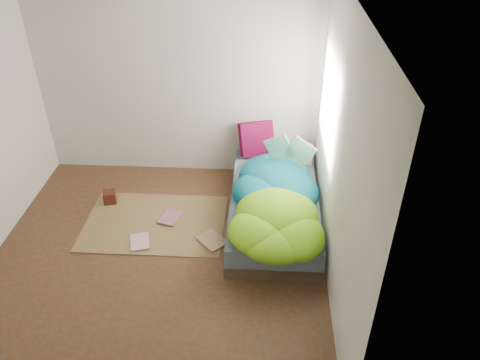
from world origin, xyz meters
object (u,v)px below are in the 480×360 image
object	(u,v)px
bed	(274,207)
floor_book_a	(130,243)
pillow_magenta	(256,139)
open_book	(290,143)
wooden_box	(110,197)
floor_book_b	(162,216)

from	to	relation	value
bed	floor_book_a	distance (m)	1.66
bed	pillow_magenta	world-z (taller)	pillow_magenta
open_book	wooden_box	size ratio (longest dim) A/B	3.27
floor_book_a	floor_book_b	bearing A→B (deg)	46.64
pillow_magenta	floor_book_b	world-z (taller)	pillow_magenta
bed	open_book	bearing A→B (deg)	64.67
floor_book_b	bed	bearing A→B (deg)	17.94
pillow_magenta	wooden_box	xyz separation A→B (m)	(-1.76, -0.72, -0.47)
open_book	wooden_box	xyz separation A→B (m)	(-2.15, -0.14, -0.74)
bed	floor_book_b	distance (m)	1.32
pillow_magenta	wooden_box	size ratio (longest dim) A/B	2.90
floor_book_a	floor_book_b	xyz separation A→B (m)	(0.25, 0.50, 0.00)
open_book	floor_book_a	size ratio (longest dim) A/B	1.72
floor_book_a	open_book	bearing A→B (deg)	10.93
floor_book_a	bed	bearing A→B (deg)	3.26
open_book	pillow_magenta	bearing A→B (deg)	138.38
bed	floor_book_b	size ratio (longest dim) A/B	7.03
open_book	floor_book_a	bearing A→B (deg)	-138.02
pillow_magenta	floor_book_b	size ratio (longest dim) A/B	1.50
floor_book_b	pillow_magenta	bearing A→B (deg)	57.54
pillow_magenta	floor_book_a	world-z (taller)	pillow_magenta
open_book	floor_book_b	distance (m)	1.71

